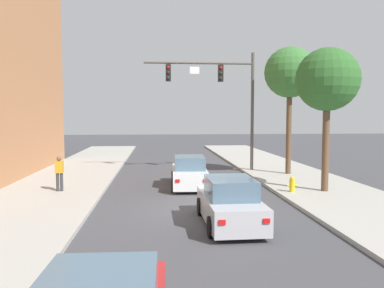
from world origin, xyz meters
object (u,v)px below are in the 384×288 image
at_px(car_lead_white, 189,173).
at_px(car_following_silver, 230,203).
at_px(traffic_signal_mast, 222,89).
at_px(pedestrian_sidewalk_left_walker, 59,172).
at_px(street_tree_second, 290,73).
at_px(street_tree_nearest, 327,81).
at_px(fire_hydrant, 292,184).

xyz_separation_m(car_lead_white, car_following_silver, (0.78, -6.87, 0.00)).
distance_m(car_lead_white, car_following_silver, 6.91).
bearing_deg(traffic_signal_mast, pedestrian_sidewalk_left_walker, -144.80).
distance_m(pedestrian_sidewalk_left_walker, street_tree_second, 14.11).
bearing_deg(street_tree_nearest, street_tree_second, 88.72).
bearing_deg(car_lead_white, car_following_silver, -83.56).
relative_size(car_following_silver, fire_hydrant, 5.92).
bearing_deg(street_tree_second, fire_hydrant, -107.48).
distance_m(car_following_silver, fire_hydrant, 5.86).
xyz_separation_m(street_tree_nearest, street_tree_second, (0.12, 5.36, 0.91)).
bearing_deg(car_lead_white, fire_hydrant, -27.77).
relative_size(car_following_silver, street_tree_nearest, 0.65).
bearing_deg(traffic_signal_mast, car_lead_white, -117.05).
bearing_deg(car_following_silver, pedestrian_sidewalk_left_walker, 140.99).
bearing_deg(pedestrian_sidewalk_left_walker, traffic_signal_mast, 35.20).
xyz_separation_m(traffic_signal_mast, street_tree_second, (3.79, -1.79, 0.80)).
bearing_deg(traffic_signal_mast, car_following_silver, -98.26).
relative_size(car_lead_white, pedestrian_sidewalk_left_walker, 2.62).
xyz_separation_m(pedestrian_sidewalk_left_walker, fire_hydrant, (10.72, -1.15, -0.56)).
distance_m(traffic_signal_mast, fire_hydrant, 8.97).
distance_m(pedestrian_sidewalk_left_walker, street_tree_nearest, 13.05).
height_order(traffic_signal_mast, street_tree_nearest, traffic_signal_mast).
distance_m(car_following_silver, pedestrian_sidewalk_left_walker, 8.94).
xyz_separation_m(car_following_silver, street_tree_second, (5.49, 9.92, 5.44)).
distance_m(fire_hydrant, street_tree_nearest, 5.01).
xyz_separation_m(car_following_silver, street_tree_nearest, (5.37, 4.56, 4.53)).
distance_m(pedestrian_sidewalk_left_walker, fire_hydrant, 10.79).
bearing_deg(pedestrian_sidewalk_left_walker, street_tree_nearest, -4.91).
xyz_separation_m(car_lead_white, street_tree_second, (6.27, 3.06, 5.44)).
bearing_deg(street_tree_nearest, traffic_signal_mast, 117.19).
height_order(street_tree_nearest, street_tree_second, street_tree_second).
bearing_deg(car_lead_white, traffic_signal_mast, 62.95).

